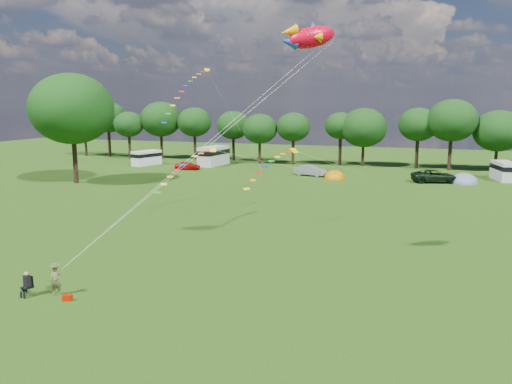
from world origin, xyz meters
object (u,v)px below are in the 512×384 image
(campervan_d, at_px, (504,170))
(big_tree, at_px, (72,109))
(fish_kite, at_px, (307,37))
(car_d, at_px, (435,176))
(tent_greyblue, at_px, (464,183))
(car_a, at_px, (188,165))
(campervan_a, at_px, (147,157))
(campervan_b, at_px, (214,155))
(kite_flyer, at_px, (56,281))
(tent_orange, at_px, (335,179))
(car_b, at_px, (310,170))
(camp_chair, at_px, (28,281))

(campervan_d, bearing_deg, big_tree, 99.51)
(fish_kite, bearing_deg, car_d, 48.36)
(tent_greyblue, height_order, fish_kite, fish_kite)
(car_a, relative_size, campervan_a, 0.75)
(car_d, relative_size, campervan_b, 0.91)
(car_a, distance_m, campervan_b, 6.35)
(tent_greyblue, xyz_separation_m, kite_flyer, (-22.76, -45.48, 0.76))
(campervan_a, xyz_separation_m, fish_kite, (34.61, -40.61, 12.16))
(kite_flyer, bearing_deg, campervan_d, 34.93)
(campervan_d, bearing_deg, tent_greyblue, 119.24)
(big_tree, xyz_separation_m, tent_greyblue, (45.43, 14.72, -9.00))
(tent_orange, bearing_deg, big_tree, -155.94)
(tent_orange, height_order, kite_flyer, kite_flyer)
(car_b, xyz_separation_m, kite_flyer, (-3.50, -45.72, 0.05))
(car_a, relative_size, camp_chair, 2.93)
(big_tree, xyz_separation_m, camp_chair, (21.33, -31.27, -8.24))
(car_b, height_order, tent_greyblue, car_b)
(car_a, height_order, car_b, car_b)
(car_a, xyz_separation_m, fish_kite, (26.11, -37.81, 12.77))
(car_b, bearing_deg, campervan_a, 95.55)
(campervan_d, relative_size, tent_orange, 1.66)
(camp_chair, height_order, fish_kite, fish_kite)
(kite_flyer, bearing_deg, car_a, 82.09)
(car_b, bearing_deg, fish_kite, -156.35)
(camp_chair, bearing_deg, campervan_d, 77.31)
(campervan_a, xyz_separation_m, tent_greyblue, (46.21, -3.34, -1.22))
(car_d, bearing_deg, big_tree, 93.61)
(car_d, xyz_separation_m, fish_kite, (-8.22, -36.88, 12.62))
(car_b, distance_m, campervan_a, 27.13)
(campervan_a, distance_m, fish_kite, 54.73)
(big_tree, distance_m, campervan_b, 24.43)
(fish_kite, bearing_deg, campervan_a, 101.37)
(big_tree, height_order, car_b, big_tree)
(car_d, xyz_separation_m, kite_flyer, (-19.39, -45.08, -0.01))
(campervan_b, distance_m, fish_kite, 51.66)
(big_tree, relative_size, car_d, 2.31)
(camp_chair, xyz_separation_m, fish_kite, (12.50, 8.72, 12.62))
(car_a, height_order, tent_orange, car_a)
(big_tree, relative_size, car_a, 3.48)
(tent_orange, bearing_deg, fish_kite, -83.51)
(big_tree, bearing_deg, campervan_d, 20.61)
(tent_greyblue, relative_size, fish_kite, 1.14)
(tent_greyblue, bearing_deg, kite_flyer, -116.59)
(car_b, xyz_separation_m, tent_orange, (3.59, -1.68, -0.71))
(tent_greyblue, xyz_separation_m, camp_chair, (-24.10, -45.99, 0.76))
(tent_orange, bearing_deg, kite_flyer, -99.14)
(campervan_b, distance_m, tent_greyblue, 36.79)
(big_tree, bearing_deg, kite_flyer, -53.60)
(car_b, distance_m, car_d, 15.90)
(campervan_d, distance_m, kite_flyer, 56.94)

